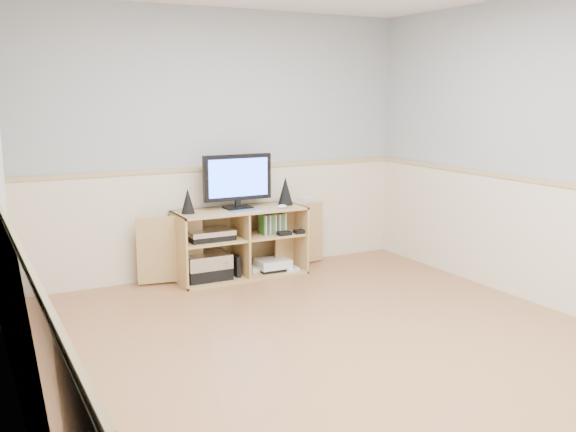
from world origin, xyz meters
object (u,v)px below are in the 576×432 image
object	(u,v)px
keyboard	(247,211)
game_consoles	(271,265)
media_cabinet	(238,241)
monitor	(238,179)

from	to	relation	value
keyboard	game_consoles	size ratio (longest dim) A/B	0.66
keyboard	game_consoles	bearing A→B (deg)	15.89
media_cabinet	monitor	bearing A→B (deg)	-90.00
monitor	keyboard	bearing A→B (deg)	-88.86
media_cabinet	keyboard	xyz separation A→B (m)	(0.00, -0.19, 0.32)
media_cabinet	game_consoles	bearing A→B (deg)	-12.01
media_cabinet	monitor	distance (m)	0.60
monitor	game_consoles	xyz separation A→B (m)	(0.32, -0.06, -0.86)
media_cabinet	monitor	size ratio (longest dim) A/B	2.87
media_cabinet	monitor	world-z (taller)	monitor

